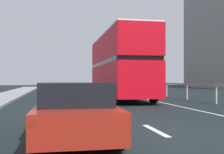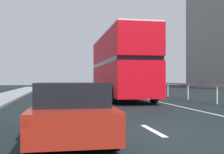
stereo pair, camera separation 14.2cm
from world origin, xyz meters
name	(u,v)px [view 1 (the left image)]	position (x,y,z in m)	size (l,w,h in m)	color
ground_plane	(160,135)	(0.00, 0.00, -0.05)	(75.88, 120.00, 0.10)	black
lane_paint_markings	(144,104)	(2.31, 8.35, 0.00)	(3.66, 46.00, 0.01)	silver
bridge_side_railing	(200,87)	(6.08, 9.00, 0.88)	(0.10, 42.00, 1.08)	#B8B9B7
double_decker_bus_red	(119,65)	(1.78, 12.35, 2.37)	(2.75, 10.97, 4.44)	red
hatchback_car_near	(74,110)	(-2.18, 0.09, 0.63)	(1.86, 4.49, 1.30)	maroon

